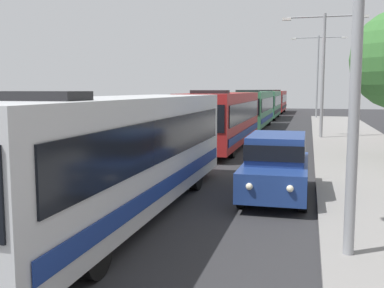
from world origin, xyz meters
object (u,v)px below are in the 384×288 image
at_px(bus_rear, 275,101).
at_px(streetlamp_far, 318,68).
at_px(bus_lead, 121,151).
at_px(streetlamp_mid, 323,62).
at_px(bus_middle, 253,108).
at_px(white_suv, 276,163).
at_px(bus_fourth_in_line, 267,104).
at_px(box_truck_oncoming, 259,99).
at_px(bus_second_in_line, 223,118).

xyz_separation_m(bus_rear, streetlamp_far, (5.40, -12.39, 3.88)).
bearing_deg(bus_rear, bus_lead, -90.00).
distance_m(streetlamp_mid, streetlamp_far, 21.81).
xyz_separation_m(bus_middle, white_suv, (3.70, -24.76, -0.66)).
xyz_separation_m(bus_fourth_in_line, streetlamp_mid, (5.40, -20.76, 3.27)).
bearing_deg(bus_middle, box_truck_oncoming, 95.29).
relative_size(bus_second_in_line, streetlamp_mid, 1.50).
bearing_deg(box_truck_oncoming, bus_middle, -84.71).
relative_size(bus_lead, bus_second_in_line, 1.04).
relative_size(bus_rear, streetlamp_mid, 1.48).
height_order(bus_middle, streetlamp_mid, streetlamp_mid).
relative_size(box_truck_oncoming, streetlamp_far, 0.77).
height_order(bus_lead, white_suv, bus_lead).
bearing_deg(bus_rear, bus_second_in_line, -90.00).
bearing_deg(bus_lead, bus_second_in_line, 90.00).
bearing_deg(bus_middle, streetlamp_far, 68.80).
height_order(bus_lead, bus_rear, same).
relative_size(white_suv, streetlamp_mid, 0.60).
xyz_separation_m(box_truck_oncoming, streetlamp_mid, (8.70, -43.54, 3.26)).
bearing_deg(streetlamp_mid, streetlamp_far, 90.00).
bearing_deg(bus_lead, bus_middle, 90.00).
height_order(bus_middle, box_truck_oncoming, bus_middle).
relative_size(bus_second_in_line, bus_rear, 1.02).
xyz_separation_m(bus_middle, streetlamp_far, (5.40, 13.92, 3.88)).
distance_m(bus_rear, streetlamp_mid, 34.76).
height_order(bus_second_in_line, streetlamp_mid, streetlamp_mid).
height_order(bus_second_in_line, white_suv, bus_second_in_line).
relative_size(bus_rear, streetlamp_far, 1.30).
bearing_deg(bus_lead, bus_rear, 90.00).
height_order(bus_lead, bus_middle, same).
bearing_deg(bus_fourth_in_line, bus_second_in_line, -90.00).
bearing_deg(white_suv, box_truck_oncoming, 96.61).
relative_size(bus_lead, white_suv, 2.59).
distance_m(bus_fourth_in_line, bus_rear, 13.42).
distance_m(bus_second_in_line, streetlamp_mid, 8.53).
xyz_separation_m(bus_fourth_in_line, streetlamp_far, (5.40, 1.04, 3.88)).
distance_m(bus_second_in_line, streetlamp_far, 28.34).
distance_m(bus_fourth_in_line, box_truck_oncoming, 23.02).
bearing_deg(bus_second_in_line, bus_fourth_in_line, 90.00).
xyz_separation_m(bus_fourth_in_line, bus_rear, (0.00, 13.42, 0.00)).
distance_m(bus_middle, box_truck_oncoming, 35.81).
bearing_deg(bus_rear, white_suv, -85.86).
bearing_deg(streetlamp_mid, bus_lead, -105.17).
bearing_deg(streetlamp_mid, bus_rear, 98.97).
xyz_separation_m(bus_second_in_line, streetlamp_mid, (5.40, 5.74, 3.27)).
relative_size(bus_middle, box_truck_oncoming, 1.65).
relative_size(bus_second_in_line, white_suv, 2.49).
height_order(bus_rear, streetlamp_mid, streetlamp_mid).
distance_m(bus_middle, bus_rear, 26.30).
distance_m(bus_middle, bus_fourth_in_line, 12.88).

